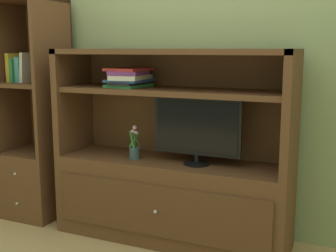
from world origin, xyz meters
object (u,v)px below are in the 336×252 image
at_px(magazine_stack, 130,78).
at_px(potted_plant, 135,150).
at_px(tv_monitor, 197,129).
at_px(bookshelf_tall, 36,147).
at_px(media_console, 171,178).
at_px(upright_book_row, 21,69).

bearing_deg(magazine_stack, potted_plant, -44.79).
relative_size(tv_monitor, bookshelf_tall, 0.35).
height_order(tv_monitor, magazine_stack, magazine_stack).
relative_size(potted_plant, bookshelf_tall, 0.14).
xyz_separation_m(tv_monitor, potted_plant, (-0.45, -0.04, -0.17)).
relative_size(potted_plant, magazine_stack, 0.70).
height_order(tv_monitor, potted_plant, tv_monitor).
bearing_deg(magazine_stack, media_console, 1.17).
xyz_separation_m(magazine_stack, bookshelf_tall, (-0.88, 0.01, -0.58)).
distance_m(magazine_stack, upright_book_row, 0.98).
bearing_deg(media_console, potted_plant, -163.19).
height_order(media_console, tv_monitor, media_console).
bearing_deg(magazine_stack, upright_book_row, 179.94).
relative_size(media_console, bookshelf_tall, 0.96).
height_order(media_console, magazine_stack, media_console).
bearing_deg(bookshelf_tall, media_console, -0.31).
xyz_separation_m(bookshelf_tall, upright_book_row, (-0.10, -0.01, 0.63)).
bearing_deg(tv_monitor, upright_book_row, 178.89).
bearing_deg(magazine_stack, tv_monitor, -3.10).
bearing_deg(media_console, upright_book_row, -179.76).
height_order(magazine_stack, bookshelf_tall, bookshelf_tall).
height_order(tv_monitor, upright_book_row, upright_book_row).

